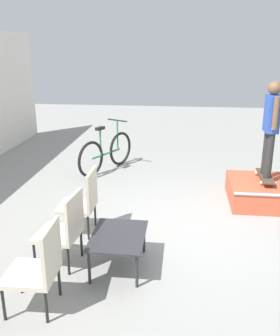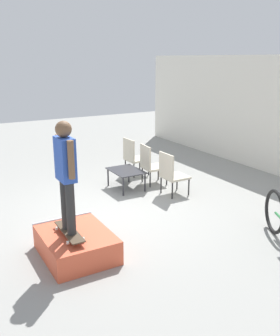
{
  "view_description": "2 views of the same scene",
  "coord_description": "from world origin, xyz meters",
  "px_view_note": "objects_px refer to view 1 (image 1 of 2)",
  "views": [
    {
      "loc": [
        -5.16,
        0.11,
        2.65
      ],
      "look_at": [
        -0.09,
        0.7,
        0.98
      ],
      "focal_mm": 40.0,
      "sensor_mm": 36.0,
      "label": 1
    },
    {
      "loc": [
        6.15,
        -2.97,
        2.92
      ],
      "look_at": [
        0.18,
        0.47,
        0.89
      ],
      "focal_mm": 40.0,
      "sensor_mm": 36.0,
      "label": 2
    }
  ],
  "objects_px": {
    "skate_ramp_box": "(258,192)",
    "coffee_table": "(118,238)",
    "person_skater": "(271,122)",
    "patio_chair_left": "(40,265)",
    "skateboard_on_ramp": "(265,176)",
    "bicycle": "(106,153)",
    "patio_chair_center": "(65,227)",
    "patio_chair_right": "(83,200)"
  },
  "relations": [
    {
      "from": "skate_ramp_box",
      "to": "coffee_table",
      "type": "height_order",
      "value": "coffee_table"
    },
    {
      "from": "person_skater",
      "to": "patio_chair_left",
      "type": "xyz_separation_m",
      "value": [
        -3.26,
        2.88,
        -0.91
      ]
    },
    {
      "from": "skateboard_on_ramp",
      "to": "coffee_table",
      "type": "height_order",
      "value": "skateboard_on_ramp"
    },
    {
      "from": "skate_ramp_box",
      "to": "skateboard_on_ramp",
      "type": "relative_size",
      "value": 1.48
    },
    {
      "from": "patio_chair_left",
      "to": "skate_ramp_box",
      "type": "bearing_deg",
      "value": 137.4
    },
    {
      "from": "coffee_table",
      "to": "bicycle",
      "type": "relative_size",
      "value": 0.54
    },
    {
      "from": "person_skater",
      "to": "coffee_table",
      "type": "height_order",
      "value": "person_skater"
    },
    {
      "from": "skate_ramp_box",
      "to": "coffee_table",
      "type": "distance_m",
      "value": 3.14
    },
    {
      "from": "coffee_table",
      "to": "patio_chair_center",
      "type": "height_order",
      "value": "patio_chair_center"
    },
    {
      "from": "person_skater",
      "to": "patio_chair_right",
      "type": "height_order",
      "value": "person_skater"
    },
    {
      "from": "person_skater",
      "to": "patio_chair_left",
      "type": "height_order",
      "value": "person_skater"
    },
    {
      "from": "skate_ramp_box",
      "to": "patio_chair_center",
      "type": "relative_size",
      "value": 1.31
    },
    {
      "from": "skate_ramp_box",
      "to": "person_skater",
      "type": "bearing_deg",
      "value": -57.61
    },
    {
      "from": "bicycle",
      "to": "patio_chair_center",
      "type": "bearing_deg",
      "value": -148.92
    },
    {
      "from": "skate_ramp_box",
      "to": "patio_chair_right",
      "type": "relative_size",
      "value": 1.31
    },
    {
      "from": "skate_ramp_box",
      "to": "coffee_table",
      "type": "relative_size",
      "value": 1.43
    },
    {
      "from": "coffee_table",
      "to": "skateboard_on_ramp",
      "type": "bearing_deg",
      "value": -42.65
    },
    {
      "from": "skateboard_on_ramp",
      "to": "patio_chair_center",
      "type": "bearing_deg",
      "value": 130.76
    },
    {
      "from": "patio_chair_center",
      "to": "patio_chair_left",
      "type": "bearing_deg",
      "value": 5.42
    },
    {
      "from": "skate_ramp_box",
      "to": "person_skater",
      "type": "height_order",
      "value": "person_skater"
    },
    {
      "from": "patio_chair_right",
      "to": "bicycle",
      "type": "xyz_separation_m",
      "value": [
        2.88,
        0.24,
        -0.11
      ]
    },
    {
      "from": "patio_chair_right",
      "to": "skateboard_on_ramp",
      "type": "bearing_deg",
      "value": 117.92
    },
    {
      "from": "skate_ramp_box",
      "to": "person_skater",
      "type": "distance_m",
      "value": 1.24
    },
    {
      "from": "patio_chair_left",
      "to": "bicycle",
      "type": "bearing_deg",
      "value": -178.59
    },
    {
      "from": "person_skater",
      "to": "coffee_table",
      "type": "relative_size",
      "value": 1.86
    },
    {
      "from": "bicycle",
      "to": "person_skater",
      "type": "bearing_deg",
      "value": -85.77
    },
    {
      "from": "coffee_table",
      "to": "patio_chair_left",
      "type": "height_order",
      "value": "patio_chair_left"
    },
    {
      "from": "patio_chair_left",
      "to": "patio_chair_center",
      "type": "bearing_deg",
      "value": 178.4
    },
    {
      "from": "patio_chair_center",
      "to": "bicycle",
      "type": "bearing_deg",
      "value": -170.89
    },
    {
      "from": "patio_chair_right",
      "to": "patio_chair_left",
      "type": "bearing_deg",
      "value": -0.29
    },
    {
      "from": "coffee_table",
      "to": "bicycle",
      "type": "height_order",
      "value": "bicycle"
    },
    {
      "from": "patio_chair_center",
      "to": "patio_chair_right",
      "type": "height_order",
      "value": "same"
    },
    {
      "from": "patio_chair_left",
      "to": "patio_chair_center",
      "type": "height_order",
      "value": "same"
    },
    {
      "from": "bicycle",
      "to": "skateboard_on_ramp",
      "type": "bearing_deg",
      "value": -85.77
    },
    {
      "from": "skate_ramp_box",
      "to": "patio_chair_right",
      "type": "height_order",
      "value": "patio_chair_right"
    },
    {
      "from": "patio_chair_center",
      "to": "patio_chair_right",
      "type": "relative_size",
      "value": 1.0
    },
    {
      "from": "skateboard_on_ramp",
      "to": "person_skater",
      "type": "xyz_separation_m",
      "value": [
        -0.0,
        0.0,
        0.97
      ]
    },
    {
      "from": "skateboard_on_ramp",
      "to": "patio_chair_right",
      "type": "distance_m",
      "value": 3.27
    },
    {
      "from": "coffee_table",
      "to": "patio_chair_center",
      "type": "distance_m",
      "value": 0.68
    },
    {
      "from": "skate_ramp_box",
      "to": "patio_chair_left",
      "type": "distance_m",
      "value": 4.22
    },
    {
      "from": "skateboard_on_ramp",
      "to": "patio_chair_left",
      "type": "height_order",
      "value": "patio_chair_left"
    },
    {
      "from": "skate_ramp_box",
      "to": "coffee_table",
      "type": "bearing_deg",
      "value": 138.02
    }
  ]
}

